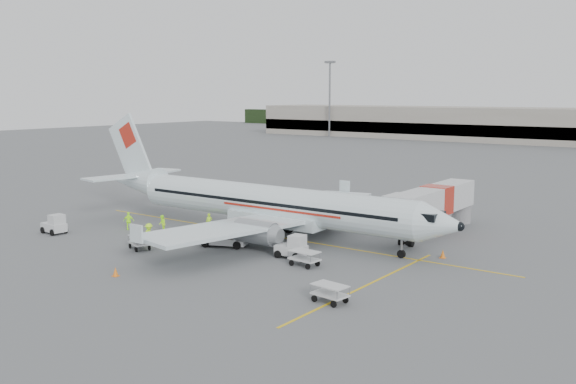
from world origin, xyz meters
name	(u,v)px	position (x,y,z in m)	size (l,w,h in m)	color
ground	(275,237)	(0.00, 0.00, 0.00)	(360.00, 360.00, 0.00)	#56595B
stripe_lead	(275,236)	(0.00, 0.00, 0.01)	(44.00, 0.20, 0.01)	yellow
stripe_cross	(368,285)	(14.00, -8.00, 0.01)	(0.20, 20.00, 0.01)	yellow
terminal_west	(440,123)	(-40.00, 130.00, 4.50)	(110.00, 22.00, 9.00)	gray
mast_west	(330,100)	(-70.00, 118.00, 11.00)	(3.20, 1.20, 22.00)	slate
aircraft	(271,179)	(-0.19, -0.34, 5.22)	(37.87, 29.68, 10.44)	white
jet_bridge	(436,210)	(11.10, 9.74, 2.20)	(3.14, 16.77, 4.40)	silver
belt_loader	(224,230)	(-1.17, -5.45, 1.41)	(5.20, 1.95, 2.82)	silver
tug_fore	(291,246)	(5.56, -5.12, 0.92)	(2.37, 1.36, 1.83)	silver
tug_mid	(215,231)	(-3.28, -4.24, 0.83)	(2.16, 1.24, 1.67)	silver
tug_aft	(54,224)	(-17.13, -10.96, 0.91)	(2.35, 1.34, 1.81)	silver
cart_loaded_a	(230,236)	(-1.63, -4.19, 0.62)	(2.38, 1.41, 1.24)	silver
cart_loaded_b	(139,243)	(-6.09, -10.38, 0.56)	(2.14, 1.26, 1.12)	silver
cart_empty_a	(304,258)	(7.85, -6.60, 0.58)	(2.23, 1.32, 1.16)	silver
cart_empty_b	(330,294)	(13.95, -12.61, 0.57)	(2.20, 1.30, 1.15)	silver
cone_nose	(443,254)	(15.21, 1.71, 0.35)	(0.43, 0.43, 0.70)	orange
cone_port	(364,218)	(2.97, 10.90, 0.33)	(0.41, 0.41, 0.67)	orange
cone_stbd	(115,271)	(-1.29, -16.69, 0.34)	(0.42, 0.42, 0.69)	orange
crew_a	(209,222)	(-6.62, -1.50, 0.80)	(0.59, 0.38, 1.60)	#B4FF1B
crew_b	(162,224)	(-9.57, -4.67, 0.79)	(0.77, 0.60, 1.58)	#B4FF1B
crew_c	(149,234)	(-6.50, -8.96, 0.94)	(1.22, 0.70, 1.89)	#B4FF1B
crew_d	(129,221)	(-12.85, -5.84, 0.85)	(0.99, 0.41, 1.70)	#B4FF1B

